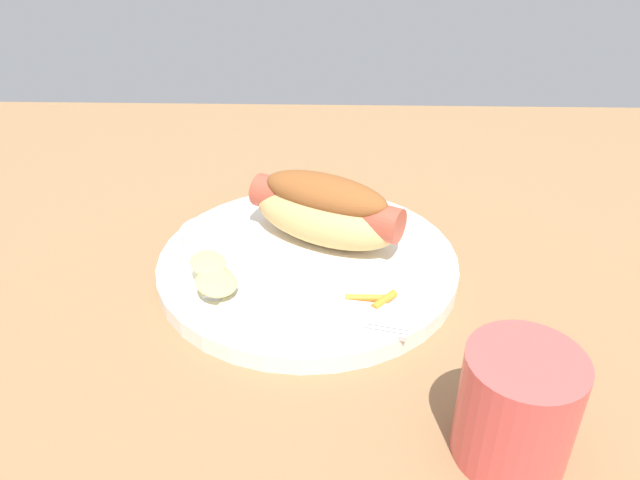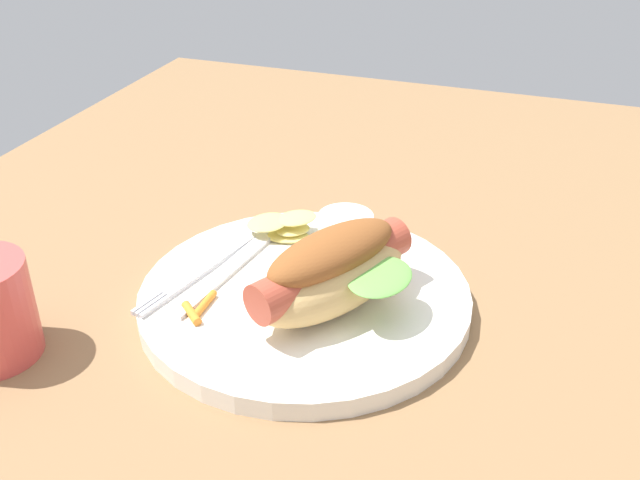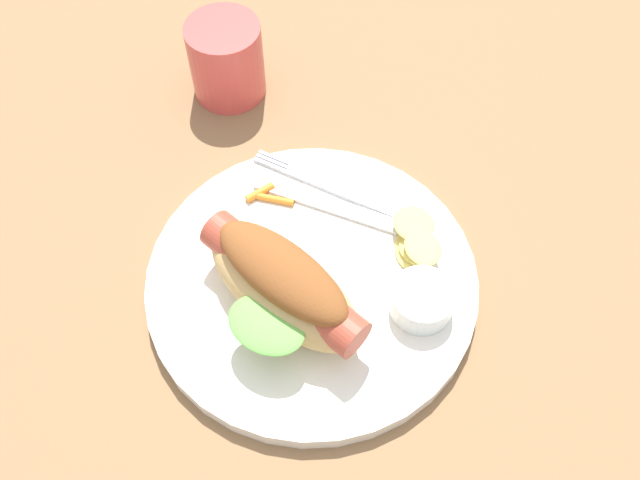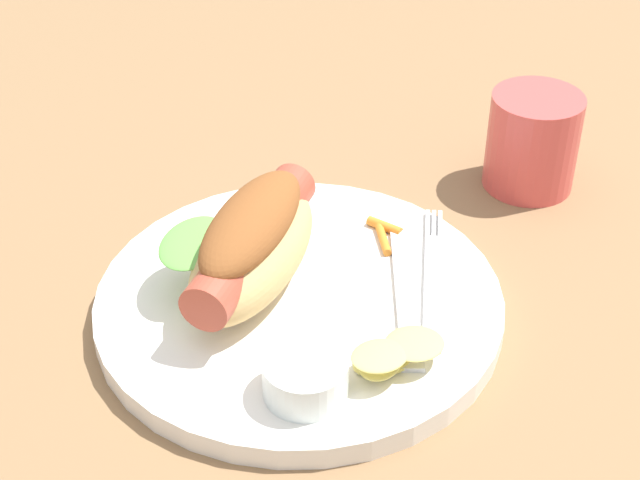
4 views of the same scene
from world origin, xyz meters
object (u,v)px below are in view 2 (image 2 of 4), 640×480
at_px(hot_dog, 333,270).
at_px(carrot_garnish, 198,309).
at_px(fork, 203,269).
at_px(knife, 229,269).
at_px(chips_pile, 285,226).
at_px(sauce_ramekin, 345,227).
at_px(plate, 305,297).

xyz_separation_m(hot_dog, carrot_garnish, (-0.04, 0.10, -0.03)).
height_order(fork, carrot_garnish, carrot_garnish).
relative_size(knife, chips_pile, 2.15).
bearing_deg(sauce_ramekin, hot_dog, -167.30).
relative_size(knife, carrot_garnish, 3.62).
xyz_separation_m(fork, carrot_garnish, (-0.05, -0.02, 0.00)).
bearing_deg(carrot_garnish, hot_dog, -66.06).
bearing_deg(knife, fork, -60.19).
relative_size(fork, carrot_garnish, 3.48).
bearing_deg(fork, chips_pile, 164.26).
relative_size(hot_dog, sauce_ramekin, 3.13).
relative_size(plate, carrot_garnish, 6.31).
bearing_deg(knife, sauce_ramekin, 145.90).
distance_m(fork, carrot_garnish, 0.06).
relative_size(fork, knife, 0.96).
distance_m(hot_dog, carrot_garnish, 0.11).
height_order(knife, chips_pile, chips_pile).
bearing_deg(fork, carrot_garnish, 36.67).
xyz_separation_m(sauce_ramekin, knife, (-0.08, 0.08, -0.01)).
xyz_separation_m(sauce_ramekin, fork, (-0.09, 0.10, -0.01)).
distance_m(fork, knife, 0.02).
bearing_deg(chips_pile, carrot_garnish, 171.65).
relative_size(hot_dog, carrot_garnish, 3.66).
bearing_deg(hot_dog, carrot_garnish, -38.45).
distance_m(chips_pile, carrot_garnish, 0.13).
distance_m(plate, chips_pile, 0.09).
relative_size(plate, chips_pile, 3.75).
bearing_deg(fork, knife, 125.16).
xyz_separation_m(plate, carrot_garnish, (-0.06, 0.07, 0.01)).
xyz_separation_m(plate, sauce_ramekin, (0.09, -0.01, 0.02)).
xyz_separation_m(hot_dog, chips_pile, (0.09, 0.08, -0.02)).
distance_m(sauce_ramekin, knife, 0.11).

